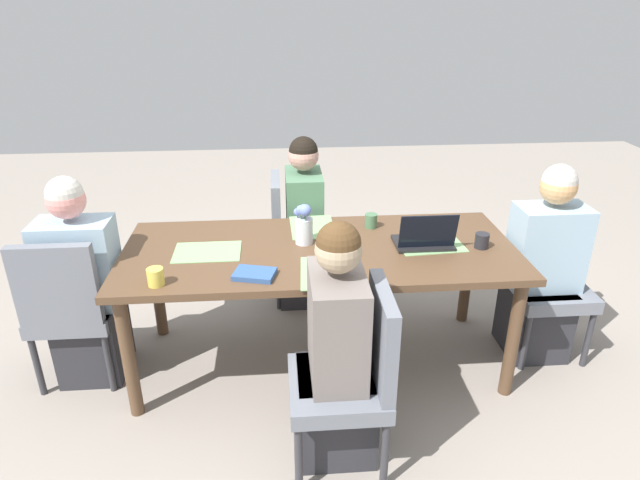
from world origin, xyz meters
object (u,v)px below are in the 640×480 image
Objects in this scene: person_head_right_left_near at (542,274)px; coffee_mug_near_right at (482,241)px; chair_head_right_left_near at (545,272)px; person_head_left_right_near at (84,292)px; chair_near_left_mid at (355,371)px; coffee_mug_near_left at (156,277)px; flower_vase at (304,223)px; coffee_mug_centre_right at (342,243)px; person_near_left_mid at (337,358)px; chair_head_left_right_near at (70,304)px; chair_far_left_far at (293,232)px; coffee_mug_centre_left at (371,221)px; dining_table at (320,261)px; laptop_head_right_left_near at (424,239)px; person_far_left_far at (304,232)px; book_red_cover at (255,274)px.

person_head_right_left_near is 0.51m from coffee_mug_near_right.
chair_head_right_left_near is 2.68m from person_head_left_right_near.
chair_near_left_mid is 10.38× the size of coffee_mug_near_left.
person_head_right_left_near reaches higher than flower_vase.
coffee_mug_centre_right is (1.42, -0.06, 0.27)m from person_head_left_right_near.
person_near_left_mid is 1.53m from chair_head_left_right_near.
flower_vase reaches higher than chair_far_left_far.
coffee_mug_centre_right reaches higher than coffee_mug_near_left.
coffee_mug_centre_right reaches higher than coffee_mug_centre_left.
chair_far_left_far is at bearing 98.53° from dining_table.
laptop_head_right_left_near is at bearing 1.21° from chair_head_left_right_near.
person_head_left_right_near reaches higher than flower_vase.
laptop_head_right_left_near is (0.62, -0.77, 0.27)m from person_far_left_far.
coffee_mug_near_left is at bearing -159.41° from book_red_cover.
person_far_left_far reaches higher than book_red_cover.
coffee_mug_centre_right reaches higher than book_red_cover.
person_head_right_left_near is 1.05m from coffee_mug_centre_left.
chair_head_left_right_near reaches higher than dining_table.
laptop_head_right_left_near is at bearing 172.73° from coffee_mug_near_right.
person_head_right_left_near is 1.33× the size of chair_near_left_mid.
dining_table is 0.90m from coffee_mug_near_left.
laptop_head_right_left_near is at bearing 56.74° from chair_near_left_mid.
person_far_left_far is 3.73× the size of laptop_head_right_left_near.
chair_head_left_right_near is at bearing -179.26° from coffee_mug_centre_right.
person_head_right_left_near reaches higher than chair_head_left_right_near.
person_near_left_mid is 0.92m from laptop_head_right_left_near.
chair_head_left_right_near is (-2.74, -0.15, 0.00)m from chair_head_right_left_near.
chair_head_right_left_near is 0.10m from person_head_right_left_near.
person_head_left_right_near is at bearing 176.71° from book_red_cover.
person_far_left_far is (-0.14, 1.51, 0.03)m from chair_near_left_mid.
coffee_mug_centre_left is 0.89m from book_red_cover.
coffee_mug_centre_right is at bearing -123.93° from coffee_mug_centre_left.
dining_table is 0.79m from chair_near_left_mid.
coffee_mug_centre_right is (0.16, -0.80, 0.27)m from person_far_left_far.
chair_near_left_mid is at bearing -147.73° from person_head_right_left_near.
laptop_head_right_left_near reaches higher than chair_near_left_mid.
person_near_left_mid is 1.00× the size of person_head_left_right_near.
book_red_cover reaches higher than dining_table.
chair_far_left_far is at bearing 105.49° from coffee_mug_centre_right.
chair_near_left_mid is 0.75× the size of person_head_left_right_near.
chair_near_left_mid is 1.62m from chair_head_left_right_near.
person_far_left_far is at bearing 128.18° from coffee_mug_centre_left.
chair_far_left_far is at bearing 58.91° from coffee_mug_near_left.
laptop_head_right_left_near is (1.95, 0.04, 0.30)m from chair_head_left_right_near.
coffee_mug_near_left is at bearing 157.32° from person_near_left_mid.
laptop_head_right_left_near is 0.97m from book_red_cover.
person_head_right_left_near and person_near_left_mid have the same top height.
chair_far_left_far is 1.37m from coffee_mug_near_right.
chair_head_left_right_near is 1.08m from book_red_cover.
person_head_left_right_near is at bearing 178.98° from laptop_head_right_left_near.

